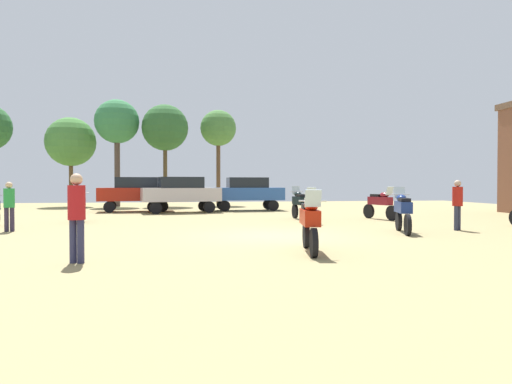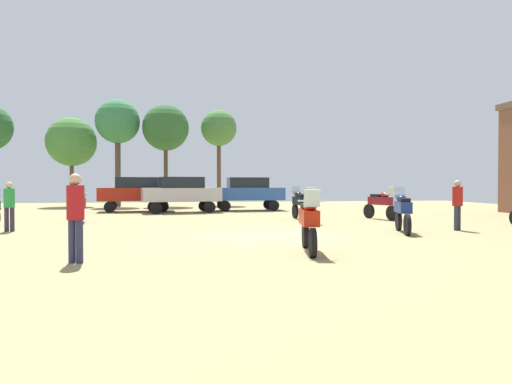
% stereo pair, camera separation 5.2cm
% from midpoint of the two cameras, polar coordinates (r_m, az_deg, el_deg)
% --- Properties ---
extents(ground_plane, '(44.00, 52.00, 0.02)m').
position_cam_midpoint_polar(ground_plane, '(13.48, 1.70, -5.82)').
color(ground_plane, '#988859').
extents(motorcycle_2, '(0.81, 2.10, 1.51)m').
position_cam_midpoint_polar(motorcycle_2, '(15.02, 18.60, -2.31)').
color(motorcycle_2, black).
rests_on(motorcycle_2, ground).
extents(motorcycle_3, '(0.62, 2.13, 1.51)m').
position_cam_midpoint_polar(motorcycle_3, '(19.70, 5.67, -1.48)').
color(motorcycle_3, black).
rests_on(motorcycle_3, ground).
extents(motorcycle_4, '(0.70, 2.21, 1.48)m').
position_cam_midpoint_polar(motorcycle_4, '(18.33, 7.00, -1.70)').
color(motorcycle_4, black).
rests_on(motorcycle_4, ground).
extents(motorcycle_5, '(0.65, 2.09, 1.48)m').
position_cam_midpoint_polar(motorcycle_5, '(10.25, 6.93, -3.87)').
color(motorcycle_5, black).
rests_on(motorcycle_5, ground).
extents(motorcycle_6, '(0.72, 2.16, 1.48)m').
position_cam_midpoint_polar(motorcycle_6, '(19.64, -22.06, -1.59)').
color(motorcycle_6, black).
rests_on(motorcycle_6, ground).
extents(motorcycle_7, '(0.84, 2.11, 1.50)m').
position_cam_midpoint_polar(motorcycle_7, '(20.48, 15.92, -1.43)').
color(motorcycle_7, black).
rests_on(motorcycle_7, ground).
extents(car_1, '(4.49, 2.30, 2.00)m').
position_cam_midpoint_polar(car_1, '(26.33, -15.47, 0.06)').
color(car_1, black).
rests_on(car_1, ground).
extents(car_2, '(4.37, 1.98, 2.00)m').
position_cam_midpoint_polar(car_2, '(26.40, -1.22, 0.10)').
color(car_2, black).
rests_on(car_2, ground).
extents(car_3, '(4.56, 2.56, 2.00)m').
position_cam_midpoint_polar(car_3, '(24.76, -9.88, 0.03)').
color(car_3, black).
rests_on(car_3, ground).
extents(person_1, '(0.38, 0.38, 1.68)m').
position_cam_midpoint_polar(person_1, '(16.84, -29.71, -1.22)').
color(person_1, '#30273D').
rests_on(person_1, ground).
extents(person_2, '(0.43, 0.43, 1.82)m').
position_cam_midpoint_polar(person_2, '(9.51, -22.60, -2.25)').
color(person_2, '#2C2D4E').
rests_on(person_2, ground).
extents(person_3, '(0.46, 0.46, 1.74)m').
position_cam_midpoint_polar(person_3, '(16.56, 24.83, -1.08)').
color(person_3, '#2C3047').
rests_on(person_3, ground).
extents(tree_2, '(2.75, 2.75, 7.30)m').
position_cam_midpoint_polar(tree_2, '(33.94, -5.01, 8.22)').
color(tree_2, brown).
rests_on(tree_2, ground).
extents(tree_3, '(3.51, 3.51, 6.42)m').
position_cam_midpoint_polar(tree_3, '(34.33, -23.16, 6.03)').
color(tree_3, brown).
rests_on(tree_3, ground).
extents(tree_4, '(3.14, 3.14, 7.69)m').
position_cam_midpoint_polar(tree_4, '(33.25, -17.81, 8.64)').
color(tree_4, '#4E3F36').
rests_on(tree_4, ground).
extents(tree_5, '(3.38, 3.38, 7.43)m').
position_cam_midpoint_polar(tree_5, '(32.89, -11.88, 8.19)').
color(tree_5, '#4E3F25').
rests_on(tree_5, ground).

